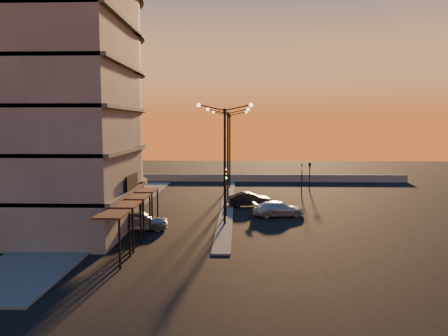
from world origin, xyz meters
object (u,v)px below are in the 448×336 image
(traffic_light_main, at_px, (226,184))
(car_sedan, at_px, (250,199))
(streetlamp_mid, at_px, (228,147))
(car_hatchback, at_px, (139,220))
(car_wagon, at_px, (278,209))

(traffic_light_main, relative_size, car_sedan, 1.03)
(streetlamp_mid, bearing_deg, traffic_light_main, -90.00)
(car_hatchback, relative_size, car_wagon, 0.97)
(streetlamp_mid, bearing_deg, car_sedan, -45.26)
(car_hatchback, height_order, car_wagon, car_hatchback)
(traffic_light_main, height_order, car_wagon, traffic_light_main)
(streetlamp_mid, bearing_deg, car_hatchback, -118.23)
(streetlamp_mid, height_order, car_sedan, streetlamp_mid)
(streetlamp_mid, xyz_separation_m, car_wagon, (4.50, -6.56, -4.95))
(traffic_light_main, xyz_separation_m, car_hatchback, (-6.33, -4.66, -2.16))
(car_wagon, bearing_deg, car_sedan, 17.03)
(streetlamp_mid, xyz_separation_m, traffic_light_main, (0.00, -7.13, -2.70))
(traffic_light_main, bearing_deg, car_sedan, 66.70)
(car_hatchback, distance_m, car_wagon, 12.03)
(car_hatchback, xyz_separation_m, car_wagon, (10.83, 5.23, -0.09))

